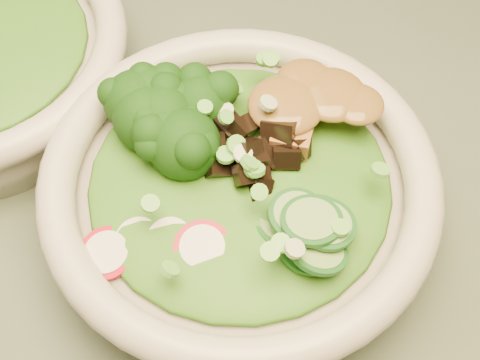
{
  "coord_description": "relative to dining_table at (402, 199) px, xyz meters",
  "views": [
    {
      "loc": [
        -0.19,
        -0.32,
        1.2
      ],
      "look_at": [
        -0.17,
        -0.08,
        0.81
      ],
      "focal_mm": 50.0,
      "sensor_mm": 36.0,
      "label": 1
    }
  ],
  "objects": [
    {
      "name": "mushroom_heap",
      "position": [
        -0.16,
        -0.07,
        0.19
      ],
      "size": [
        0.09,
        0.09,
        0.04
      ],
      "primitive_type": null,
      "rotation": [
        0.0,
        0.0,
        -0.33
      ],
      "color": "black",
      "rests_on": "salad_bowl"
    },
    {
      "name": "cucumber_slices",
      "position": [
        -0.12,
        -0.13,
        0.19
      ],
      "size": [
        0.09,
        0.09,
        0.04
      ],
      "primitive_type": null,
      "rotation": [
        0.0,
        0.0,
        -0.33
      ],
      "color": "#92BF6A",
      "rests_on": "salad_bowl"
    },
    {
      "name": "dining_table",
      "position": [
        0.0,
        0.0,
        0.0
      ],
      "size": [
        1.2,
        0.8,
        0.75
      ],
      "color": "black",
      "rests_on": "ground"
    },
    {
      "name": "peanut_sauce",
      "position": [
        -0.12,
        -0.03,
        0.2
      ],
      "size": [
        0.07,
        0.06,
        0.02
      ],
      "primitive_type": "ellipsoid",
      "color": "brown",
      "rests_on": "tofu_cubes"
    },
    {
      "name": "broccoli_florets",
      "position": [
        -0.21,
        -0.03,
        0.19
      ],
      "size": [
        0.1,
        0.09,
        0.05
      ],
      "primitive_type": null,
      "rotation": [
        0.0,
        0.0,
        -0.33
      ],
      "color": "black",
      "rests_on": "salad_bowl"
    },
    {
      "name": "scallion_garnish",
      "position": [
        -0.17,
        -0.08,
        0.2
      ],
      "size": [
        0.2,
        0.2,
        0.02
      ],
      "primitive_type": null,
      "color": "#64BC42",
      "rests_on": "salad_bowl"
    },
    {
      "name": "radish_slices",
      "position": [
        -0.22,
        -0.12,
        0.18
      ],
      "size": [
        0.12,
        0.08,
        0.02
      ],
      "primitive_type": null,
      "rotation": [
        0.0,
        0.0,
        -0.33
      ],
      "color": "#B10D22",
      "rests_on": "salad_bowl"
    },
    {
      "name": "salad_bowl",
      "position": [
        -0.17,
        -0.08,
        0.15
      ],
      "size": [
        0.28,
        0.28,
        0.08
      ],
      "rotation": [
        0.0,
        0.0,
        -0.33
      ],
      "color": "beige",
      "rests_on": "dining_table"
    },
    {
      "name": "lettuce_bed",
      "position": [
        -0.17,
        -0.08,
        0.18
      ],
      "size": [
        0.21,
        0.21,
        0.02
      ],
      "primitive_type": "ellipsoid",
      "color": "#316615",
      "rests_on": "salad_bowl"
    },
    {
      "name": "tofu_cubes",
      "position": [
        -0.12,
        -0.03,
        0.19
      ],
      "size": [
        0.11,
        0.09,
        0.04
      ],
      "primitive_type": null,
      "rotation": [
        0.0,
        0.0,
        -0.33
      ],
      "color": "#9E6434",
      "rests_on": "salad_bowl"
    }
  ]
}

